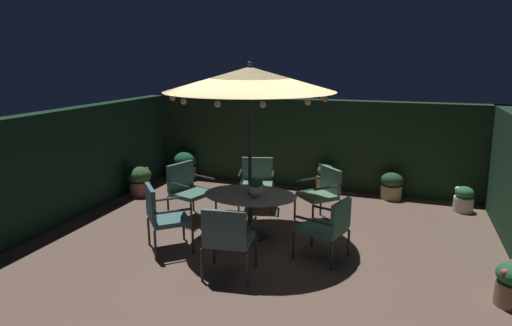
{
  "coord_description": "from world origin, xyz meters",
  "views": [
    {
      "loc": [
        1.94,
        -6.02,
        2.79
      ],
      "look_at": [
        -0.28,
        0.39,
        1.14
      ],
      "focal_mm": 30.48,
      "sensor_mm": 36.0,
      "label": 1
    }
  ],
  "objects": [
    {
      "name": "ground_plane",
      "position": [
        0.0,
        0.0,
        -0.01
      ],
      "size": [
        7.6,
        6.65,
        0.02
      ],
      "primitive_type": "cube",
      "color": "brown"
    },
    {
      "name": "hedge_backdrop_rear",
      "position": [
        0.0,
        3.18,
        0.96
      ],
      "size": [
        7.6,
        0.3,
        1.93
      ],
      "primitive_type": "cube",
      "color": "#1D331D",
      "rests_on": "ground_plane"
    },
    {
      "name": "hedge_backdrop_left",
      "position": [
        -3.65,
        0.0,
        0.96
      ],
      "size": [
        0.3,
        6.65,
        1.93
      ],
      "primitive_type": "cube",
      "color": "#142F1F",
      "rests_on": "ground_plane"
    },
    {
      "name": "patio_dining_table",
      "position": [
        -0.28,
        0.1,
        0.57
      ],
      "size": [
        1.49,
        1.12,
        0.71
      ],
      "color": "#2A2F2F",
      "rests_on": "ground_plane"
    },
    {
      "name": "patio_umbrella",
      "position": [
        -0.28,
        0.1,
        2.48
      ],
      "size": [
        2.57,
        2.57,
        2.74
      ],
      "color": "#293133",
      "rests_on": "ground_plane"
    },
    {
      "name": "centerpiece_planter",
      "position": [
        -0.13,
        -0.04,
        0.89
      ],
      "size": [
        0.24,
        0.24,
        0.33
      ],
      "color": "beige",
      "rests_on": "patio_dining_table"
    },
    {
      "name": "patio_chair_north",
      "position": [
        -1.31,
        -0.82,
        0.58
      ],
      "size": [
        0.82,
        0.82,
        1.01
      ],
      "color": "#323234",
      "rests_on": "ground_plane"
    },
    {
      "name": "patio_chair_northeast",
      "position": [
        -0.09,
        -1.26,
        0.58
      ],
      "size": [
        0.7,
        0.64,
        0.98
      ],
      "color": "#302930",
      "rests_on": "ground_plane"
    },
    {
      "name": "patio_chair_east",
      "position": [
        1.04,
        -0.32,
        0.52
      ],
      "size": [
        0.77,
        0.72,
        0.91
      ],
      "color": "#2B2E2C",
      "rests_on": "ground_plane"
    },
    {
      "name": "patio_chair_southeast",
      "position": [
        0.68,
        1.09,
        0.57
      ],
      "size": [
        0.82,
        0.82,
        0.96
      ],
      "color": "#302F33",
      "rests_on": "ground_plane"
    },
    {
      "name": "patio_chair_south",
      "position": [
        -0.62,
        1.43,
        0.57
      ],
      "size": [
        0.76,
        0.71,
        0.94
      ],
      "color": "#2B3133",
      "rests_on": "ground_plane"
    },
    {
      "name": "patio_chair_southwest",
      "position": [
        -1.6,
        0.51,
        0.58
      ],
      "size": [
        0.76,
        0.8,
        0.98
      ],
      "color": "#2C2A2F",
      "rests_on": "ground_plane"
    },
    {
      "name": "potted_plant_back_left",
      "position": [
        1.78,
        2.84,
        0.29
      ],
      "size": [
        0.45,
        0.46,
        0.56
      ],
      "color": "tan",
      "rests_on": "ground_plane"
    },
    {
      "name": "potted_plant_right_near",
      "position": [
        3.24,
        -0.81,
        0.28
      ],
      "size": [
        0.38,
        0.38,
        0.52
      ],
      "color": "#8A6E4F",
      "rests_on": "ground_plane"
    },
    {
      "name": "potted_plant_front_corner",
      "position": [
        3.08,
        2.49,
        0.24
      ],
      "size": [
        0.35,
        0.35,
        0.48
      ],
      "color": "beige",
      "rests_on": "ground_plane"
    },
    {
      "name": "potted_plant_back_center",
      "position": [
        0.45,
        2.87,
        0.3
      ],
      "size": [
        0.44,
        0.44,
        0.62
      ],
      "color": "tan",
      "rests_on": "ground_plane"
    },
    {
      "name": "potted_plant_left_near",
      "position": [
        -2.88,
        2.83,
        0.34
      ],
      "size": [
        0.54,
        0.54,
        0.64
      ],
      "color": "#A65D4E",
      "rests_on": "ground_plane"
    },
    {
      "name": "potted_plant_left_far",
      "position": [
        -3.17,
        1.37,
        0.32
      ],
      "size": [
        0.49,
        0.49,
        0.6
      ],
      "color": "#AB5E51",
      "rests_on": "ground_plane"
    }
  ]
}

